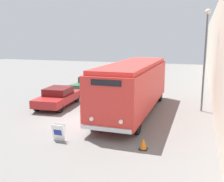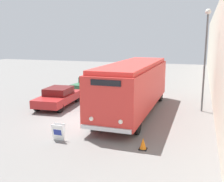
{
  "view_description": "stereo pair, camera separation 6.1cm",
  "coord_description": "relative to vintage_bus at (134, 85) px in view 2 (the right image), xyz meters",
  "views": [
    {
      "loc": [
        6.45,
        -13.68,
        4.8
      ],
      "look_at": [
        1.77,
        0.16,
        1.92
      ],
      "focal_mm": 42.0,
      "sensor_mm": 36.0,
      "label": 1
    },
    {
      "loc": [
        6.5,
        -13.66,
        4.8
      ],
      "look_at": [
        1.77,
        0.16,
        1.92
      ],
      "focal_mm": 42.0,
      "sensor_mm": 36.0,
      "label": 2
    }
  ],
  "objects": [
    {
      "name": "ground_plane",
      "position": [
        -2.37,
        -2.8,
        -1.88
      ],
      "size": [
        80.0,
        80.0,
        0.0
      ],
      "primitive_type": "plane",
      "color": "slate"
    },
    {
      "name": "sign_board",
      "position": [
        -2.2,
        -5.94,
        -1.49
      ],
      "size": [
        0.61,
        0.31,
        0.81
      ],
      "color": "gray",
      "rests_on": "ground_plane"
    },
    {
      "name": "parked_car_mid",
      "position": [
        -5.63,
        5.83,
        -1.15
      ],
      "size": [
        1.99,
        4.7,
        1.42
      ],
      "rotation": [
        0.0,
        0.0,
        -0.04
      ],
      "color": "black",
      "rests_on": "ground_plane"
    },
    {
      "name": "streetlamp",
      "position": [
        4.32,
        1.84,
        2.45
      ],
      "size": [
        0.36,
        0.36,
        6.71
      ],
      "color": "#595E60",
      "rests_on": "ground_plane"
    },
    {
      "name": "building_wall_right",
      "position": [
        5.21,
        7.2,
        1.91
      ],
      "size": [
        0.3,
        60.0,
        7.58
      ],
      "color": "beige",
      "rests_on": "ground_plane"
    },
    {
      "name": "vintage_bus",
      "position": [
        0.0,
        0.0,
        0.0
      ],
      "size": [
        2.69,
        10.73,
        3.32
      ],
      "color": "black",
      "rests_on": "ground_plane"
    },
    {
      "name": "parked_car_near",
      "position": [
        -5.59,
        -0.14,
        -1.17
      ],
      "size": [
        2.33,
        4.65,
        1.38
      ],
      "rotation": [
        0.0,
        0.0,
        0.09
      ],
      "color": "black",
      "rests_on": "ground_plane"
    },
    {
      "name": "traffic_cone",
      "position": [
        1.9,
        -5.68,
        -1.62
      ],
      "size": [
        0.36,
        0.36,
        0.53
      ],
      "color": "black",
      "rests_on": "ground_plane"
    }
  ]
}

